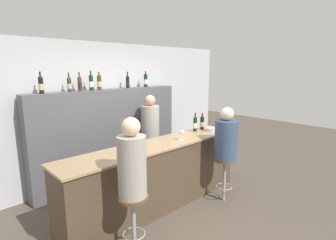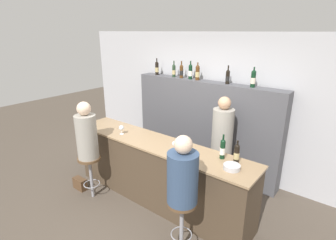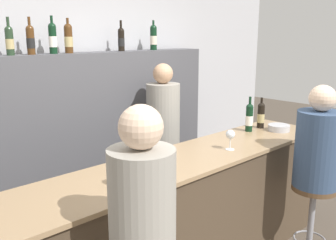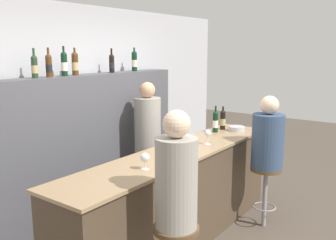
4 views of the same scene
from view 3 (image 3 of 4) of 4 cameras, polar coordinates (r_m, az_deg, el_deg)
name	(u,v)px [view 3 (image 3 of 4)]	position (r m, az deg, el deg)	size (l,w,h in m)	color
wall_back	(76,96)	(4.00, -13.79, 3.59)	(6.40, 0.05, 2.60)	#B2B2B7
bar_counter	(184,219)	(3.03, 2.48, -14.90)	(3.13, 0.62, 1.02)	#473828
back_bar_cabinet	(90,140)	(3.90, -11.82, -2.94)	(2.94, 0.28, 1.75)	#4C4C51
wine_bottle_counter_0	(249,117)	(3.64, 12.28, 0.43)	(0.07, 0.07, 0.34)	black
wine_bottle_counter_1	(261,115)	(3.80, 13.97, 0.75)	(0.07, 0.07, 0.30)	black
wine_bottle_backbar_1	(10,40)	(3.45, -23.00, 11.13)	(0.07, 0.07, 0.31)	#233823
wine_bottle_backbar_2	(30,39)	(3.51, -20.22, 11.44)	(0.07, 0.07, 0.32)	#4C2D14
wine_bottle_backbar_3	(53,38)	(3.60, -17.17, 11.86)	(0.07, 0.07, 0.34)	black
wine_bottle_backbar_4	(68,38)	(3.67, -14.93, 11.96)	(0.08, 0.08, 0.32)	#4C2D14
wine_bottle_backbar_5	(121,39)	(3.99, -7.14, 12.14)	(0.07, 0.07, 0.31)	black
wine_bottle_backbar_6	(153,37)	(4.27, -2.23, 12.49)	(0.08, 0.08, 0.32)	black
wine_glass_0	(120,170)	(2.31, -7.30, -7.53)	(0.08, 0.08, 0.15)	silver
wine_glass_1	(230,135)	(3.03, 9.49, -2.30)	(0.07, 0.07, 0.16)	silver
metal_bowl	(279,128)	(3.75, 16.54, -1.14)	(0.21, 0.21, 0.06)	#B7B7BC
guest_seated_left	(142,210)	(1.82, -3.95, -13.47)	(0.32, 0.32, 0.90)	gray
bar_stool_right	(313,204)	(3.38, 21.18, -11.84)	(0.36, 0.36, 0.72)	gray
guest_seated_right	(318,144)	(3.21, 21.93, -3.45)	(0.36, 0.36, 0.83)	#334766
bartender	(163,148)	(3.95, -0.74, -4.25)	(0.34, 0.34, 1.64)	gray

